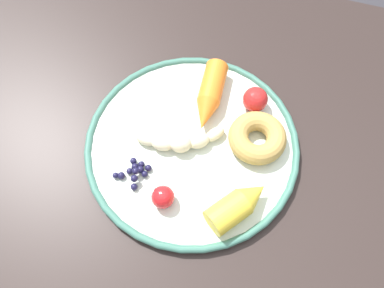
{
  "coord_description": "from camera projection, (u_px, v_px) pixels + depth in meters",
  "views": [
    {
      "loc": [
        -0.09,
        0.22,
        1.32
      ],
      "look_at": [
        -0.01,
        -0.04,
        0.74
      ],
      "focal_mm": 35.92,
      "sensor_mm": 36.0,
      "label": 1
    }
  ],
  "objects": [
    {
      "name": "carrot_yellow",
      "position": [
        238.0,
        205.0,
        0.57
      ],
      "size": [
        0.1,
        0.11,
        0.04
      ],
      "color": "yellow",
      "rests_on": "plate"
    },
    {
      "name": "donut",
      "position": [
        257.0,
        138.0,
        0.62
      ],
      "size": [
        0.12,
        0.12,
        0.03
      ],
      "primitive_type": "torus",
      "rotation": [
        0.0,
        0.0,
        1.27
      ],
      "color": "tan",
      "rests_on": "plate"
    },
    {
      "name": "banana",
      "position": [
        181.0,
        141.0,
        0.63
      ],
      "size": [
        0.15,
        0.08,
        0.03
      ],
      "color": "beige",
      "rests_on": "plate"
    },
    {
      "name": "plate",
      "position": [
        192.0,
        145.0,
        0.64
      ],
      "size": [
        0.36,
        0.36,
        0.02
      ],
      "color": "silver",
      "rests_on": "dining_table"
    },
    {
      "name": "ground_plane",
      "position": [
        186.0,
        250.0,
        1.29
      ],
      "size": [
        6.0,
        6.0,
        0.0
      ],
      "primitive_type": "plane",
      "color": "#323035"
    },
    {
      "name": "carrot_orange",
      "position": [
        210.0,
        96.0,
        0.65
      ],
      "size": [
        0.05,
        0.13,
        0.04
      ],
      "color": "orange",
      "rests_on": "plate"
    },
    {
      "name": "tomato_mid",
      "position": [
        163.0,
        197.0,
        0.58
      ],
      "size": [
        0.04,
        0.04,
        0.04
      ],
      "primitive_type": "sphere",
      "color": "red",
      "rests_on": "plate"
    },
    {
      "name": "blueberry_pile",
      "position": [
        134.0,
        172.0,
        0.61
      ],
      "size": [
        0.06,
        0.05,
        0.02
      ],
      "color": "#191638",
      "rests_on": "plate"
    },
    {
      "name": "tomato_near",
      "position": [
        255.0,
        99.0,
        0.65
      ],
      "size": [
        0.04,
        0.04,
        0.04
      ],
      "primitive_type": "sphere",
      "color": "red",
      "rests_on": "plate"
    },
    {
      "name": "dining_table",
      "position": [
        181.0,
        185.0,
        0.71
      ],
      "size": [
        1.11,
        0.92,
        0.73
      ],
      "color": "#2B221F",
      "rests_on": "ground_plane"
    }
  ]
}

